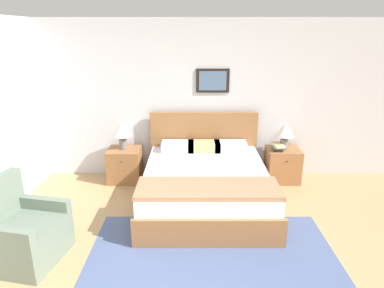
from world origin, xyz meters
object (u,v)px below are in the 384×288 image
Objects in this scene: armchair at (23,234)px; table_lamp_near_window at (123,131)px; bed at (207,184)px; table_lamp_by_door at (286,131)px; nightstand_by_door at (283,165)px; nightstand_near_window at (126,165)px.

armchair is 2.07× the size of table_lamp_near_window.
table_lamp_by_door is (1.31, 0.83, 0.56)m from bed.
bed reaches higher than table_lamp_near_window.
table_lamp_near_window is at bearing 179.65° from nightstand_by_door.
armchair is 3.95m from nightstand_by_door.
nightstand_near_window is 2.69m from table_lamp_by_door.
nightstand_near_window is at bearing 172.55° from armchair.
nightstand_by_door is at bearing -0.35° from table_lamp_near_window.
bed is 2.41m from armchair.
bed is at bearing -148.34° from nightstand_by_door.
nightstand_near_window is at bearing -51.67° from table_lamp_near_window.
nightstand_by_door is 2.70m from table_lamp_near_window.
nightstand_near_window is 1.25× the size of table_lamp_by_door.
bed is 2.34× the size of armchair.
armchair is at bearing -147.79° from bed.
bed reaches higher than nightstand_near_window.
nightstand_by_door is at bearing 0.00° from nightstand_near_window.
armchair is at bearing -148.01° from nightstand_by_door.
nightstand_near_window is 0.58m from table_lamp_near_window.
nightstand_near_window is 2.63m from nightstand_by_door.
table_lamp_near_window reaches higher than nightstand_near_window.
armchair is at bearing -109.11° from nightstand_near_window.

